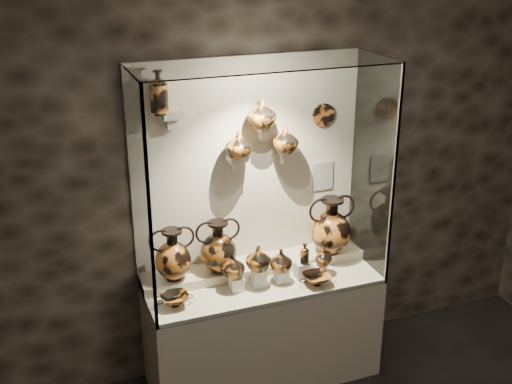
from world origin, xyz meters
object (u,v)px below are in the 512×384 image
at_px(jug_e, 323,257).
at_px(kylix_right, 317,278).
at_px(jug_b, 258,258).
at_px(ovoid_vase_a, 238,145).
at_px(lekythos_tall, 159,90).
at_px(jug_a, 233,266).
at_px(ovoid_vase_c, 285,139).
at_px(amphora_left, 173,254).
at_px(jug_c, 281,260).
at_px(kylix_left, 175,299).
at_px(lekythos_small, 304,252).
at_px(amphora_mid, 218,247).
at_px(ovoid_vase_b, 262,113).
at_px(amphora_right, 331,226).

distance_m(jug_e, kylix_right, 0.19).
bearing_deg(jug_b, ovoid_vase_a, 99.43).
height_order(kylix_right, lekythos_tall, lekythos_tall).
relative_size(jug_a, ovoid_vase_c, 0.89).
height_order(amphora_left, kylix_right, amphora_left).
distance_m(jug_c, kylix_left, 0.80).
bearing_deg(jug_a, amphora_left, 134.17).
height_order(jug_a, lekythos_small, lekythos_small).
bearing_deg(kylix_right, amphora_mid, 170.88).
xyz_separation_m(amphora_mid, lekythos_tall, (-0.34, 0.09, 1.13)).
xyz_separation_m(amphora_mid, ovoid_vase_b, (0.35, 0.06, 0.93)).
relative_size(amphora_mid, amphora_right, 0.87).
relative_size(kylix_left, kylix_right, 0.97).
bearing_deg(jug_b, lekythos_tall, 152.10).
relative_size(amphora_right, kylix_left, 1.82).
relative_size(amphora_right, lekythos_tall, 1.39).
xyz_separation_m(amphora_mid, kylix_left, (-0.38, -0.23, -0.22)).
relative_size(amphora_mid, ovoid_vase_c, 2.00).
height_order(ovoid_vase_a, ovoid_vase_b, ovoid_vase_b).
height_order(amphora_right, lekythos_tall, lekythos_tall).
bearing_deg(jug_e, jug_b, -174.02).
height_order(amphora_mid, jug_c, amphora_mid).
relative_size(lekythos_small, lekythos_tall, 0.55).
bearing_deg(jug_a, amphora_right, -11.45).
bearing_deg(lekythos_small, jug_b, 161.46).
distance_m(amphora_left, jug_b, 0.60).
relative_size(amphora_left, jug_a, 2.18).
relative_size(lekythos_small, ovoid_vase_a, 0.91).
height_order(lekythos_small, lekythos_tall, lekythos_tall).
xyz_separation_m(amphora_left, amphora_mid, (0.33, -0.00, 0.01)).
xyz_separation_m(jug_a, lekythos_tall, (-0.39, 0.26, 1.21)).
xyz_separation_m(jug_e, lekythos_tall, (-1.08, 0.29, 1.25)).
distance_m(amphora_mid, kylix_left, 0.50).
relative_size(jug_b, lekythos_small, 1.06).
bearing_deg(jug_a, ovoid_vase_c, 4.27).
bearing_deg(kylix_left, amphora_left, 56.80).
bearing_deg(jug_b, lekythos_small, -3.99).
bearing_deg(jug_c, ovoid_vase_c, 66.48).
xyz_separation_m(jug_e, ovoid_vase_c, (-0.21, 0.26, 0.84)).
xyz_separation_m(lekythos_small, lekythos_tall, (-0.93, 0.29, 1.19)).
relative_size(kylix_right, lekythos_tall, 0.79).
distance_m(jug_b, ovoid_vase_b, 1.01).
relative_size(amphora_right, ovoid_vase_a, 2.31).
bearing_deg(jug_a, amphora_mid, 85.60).
bearing_deg(amphora_left, lekythos_tall, 117.12).
xyz_separation_m(amphora_mid, jug_e, (0.74, -0.20, -0.12)).
xyz_separation_m(amphora_left, ovoid_vase_c, (0.86, 0.06, 0.72)).
bearing_deg(ovoid_vase_c, ovoid_vase_b, -164.51).
bearing_deg(jug_b, amphora_right, 12.16).
height_order(amphora_right, lekythos_small, amphora_right).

